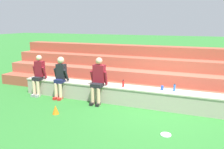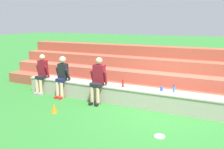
{
  "view_description": "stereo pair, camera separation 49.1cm",
  "coord_description": "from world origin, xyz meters",
  "px_view_note": "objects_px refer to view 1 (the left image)",
  "views": [
    {
      "loc": [
        1.07,
        -6.39,
        2.5
      ],
      "look_at": [
        -1.54,
        0.26,
        0.9
      ],
      "focal_mm": 37.36,
      "sensor_mm": 36.0,
      "label": 1
    },
    {
      "loc": [
        1.52,
        -6.2,
        2.5
      ],
      "look_at": [
        -1.54,
        0.26,
        0.9
      ],
      "focal_mm": 37.36,
      "sensor_mm": 36.0,
      "label": 2
    }
  ],
  "objects_px": {
    "person_far_left": "(39,74)",
    "person_center": "(98,79)",
    "water_bottle_mid_left": "(123,84)",
    "water_bottle_near_right": "(174,88)",
    "frisbee": "(166,135)",
    "person_left_of_center": "(60,76)",
    "sports_cone": "(56,110)",
    "plastic_cup_middle": "(162,88)"
  },
  "relations": [
    {
      "from": "water_bottle_mid_left",
      "to": "frisbee",
      "type": "xyz_separation_m",
      "value": [
        1.58,
        -1.63,
        -0.65
      ]
    },
    {
      "from": "water_bottle_near_right",
      "to": "water_bottle_mid_left",
      "type": "bearing_deg",
      "value": -176.34
    },
    {
      "from": "person_left_of_center",
      "to": "water_bottle_mid_left",
      "type": "relative_size",
      "value": 6.39
    },
    {
      "from": "person_far_left",
      "to": "person_left_of_center",
      "type": "relative_size",
      "value": 1.01
    },
    {
      "from": "plastic_cup_middle",
      "to": "person_left_of_center",
      "type": "bearing_deg",
      "value": -174.65
    },
    {
      "from": "water_bottle_mid_left",
      "to": "frisbee",
      "type": "distance_m",
      "value": 2.36
    },
    {
      "from": "person_far_left",
      "to": "water_bottle_near_right",
      "type": "bearing_deg",
      "value": 3.73
    },
    {
      "from": "water_bottle_mid_left",
      "to": "water_bottle_near_right",
      "type": "distance_m",
      "value": 1.53
    },
    {
      "from": "person_far_left",
      "to": "plastic_cup_middle",
      "type": "height_order",
      "value": "person_far_left"
    },
    {
      "from": "person_center",
      "to": "plastic_cup_middle",
      "type": "xyz_separation_m",
      "value": [
        1.93,
        0.31,
        -0.17
      ]
    },
    {
      "from": "person_left_of_center",
      "to": "person_center",
      "type": "distance_m",
      "value": 1.38
    },
    {
      "from": "person_far_left",
      "to": "water_bottle_mid_left",
      "type": "relative_size",
      "value": 6.43
    },
    {
      "from": "water_bottle_mid_left",
      "to": "sports_cone",
      "type": "relative_size",
      "value": 0.88
    },
    {
      "from": "person_far_left",
      "to": "sports_cone",
      "type": "relative_size",
      "value": 5.64
    },
    {
      "from": "frisbee",
      "to": "water_bottle_mid_left",
      "type": "bearing_deg",
      "value": 134.13
    },
    {
      "from": "water_bottle_near_right",
      "to": "plastic_cup_middle",
      "type": "height_order",
      "value": "water_bottle_near_right"
    },
    {
      "from": "water_bottle_near_right",
      "to": "frisbee",
      "type": "xyz_separation_m",
      "value": [
        0.05,
        -1.73,
        -0.64
      ]
    },
    {
      "from": "frisbee",
      "to": "sports_cone",
      "type": "distance_m",
      "value": 3.07
    },
    {
      "from": "water_bottle_near_right",
      "to": "sports_cone",
      "type": "distance_m",
      "value": 3.44
    },
    {
      "from": "water_bottle_near_right",
      "to": "person_far_left",
      "type": "bearing_deg",
      "value": -176.27
    },
    {
      "from": "person_far_left",
      "to": "plastic_cup_middle",
      "type": "distance_m",
      "value": 4.23
    },
    {
      "from": "plastic_cup_middle",
      "to": "sports_cone",
      "type": "distance_m",
      "value": 3.13
    },
    {
      "from": "plastic_cup_middle",
      "to": "frisbee",
      "type": "distance_m",
      "value": 1.87
    },
    {
      "from": "water_bottle_mid_left",
      "to": "person_left_of_center",
      "type": "bearing_deg",
      "value": -174.31
    },
    {
      "from": "person_left_of_center",
      "to": "frisbee",
      "type": "xyz_separation_m",
      "value": [
        3.72,
        -1.42,
        -0.75
      ]
    },
    {
      "from": "sports_cone",
      "to": "water_bottle_near_right",
      "type": "bearing_deg",
      "value": 27.76
    },
    {
      "from": "frisbee",
      "to": "sports_cone",
      "type": "bearing_deg",
      "value": 177.35
    },
    {
      "from": "person_far_left",
      "to": "person_center",
      "type": "distance_m",
      "value": 2.28
    },
    {
      "from": "plastic_cup_middle",
      "to": "person_far_left",
      "type": "bearing_deg",
      "value": -175.96
    },
    {
      "from": "water_bottle_near_right",
      "to": "person_left_of_center",
      "type": "bearing_deg",
      "value": -175.16
    },
    {
      "from": "person_far_left",
      "to": "sports_cone",
      "type": "xyz_separation_m",
      "value": [
        1.55,
        -1.29,
        -0.62
      ]
    },
    {
      "from": "plastic_cup_middle",
      "to": "sports_cone",
      "type": "xyz_separation_m",
      "value": [
        -2.66,
        -1.59,
        -0.49
      ]
    },
    {
      "from": "person_left_of_center",
      "to": "sports_cone",
      "type": "distance_m",
      "value": 1.57
    },
    {
      "from": "person_left_of_center",
      "to": "frisbee",
      "type": "relative_size",
      "value": 5.76
    },
    {
      "from": "person_center",
      "to": "sports_cone",
      "type": "height_order",
      "value": "person_center"
    },
    {
      "from": "sports_cone",
      "to": "person_center",
      "type": "bearing_deg",
      "value": 60.28
    },
    {
      "from": "water_bottle_mid_left",
      "to": "plastic_cup_middle",
      "type": "distance_m",
      "value": 1.18
    },
    {
      "from": "water_bottle_mid_left",
      "to": "water_bottle_near_right",
      "type": "xyz_separation_m",
      "value": [
        1.53,
        0.1,
        -0.0
      ]
    },
    {
      "from": "person_far_left",
      "to": "frisbee",
      "type": "relative_size",
      "value": 5.79
    },
    {
      "from": "person_left_of_center",
      "to": "sports_cone",
      "type": "bearing_deg",
      "value": -62.69
    },
    {
      "from": "person_center",
      "to": "frisbee",
      "type": "bearing_deg",
      "value": -31.2
    },
    {
      "from": "person_far_left",
      "to": "frisbee",
      "type": "xyz_separation_m",
      "value": [
        4.61,
        -1.43,
        -0.74
      ]
    }
  ]
}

